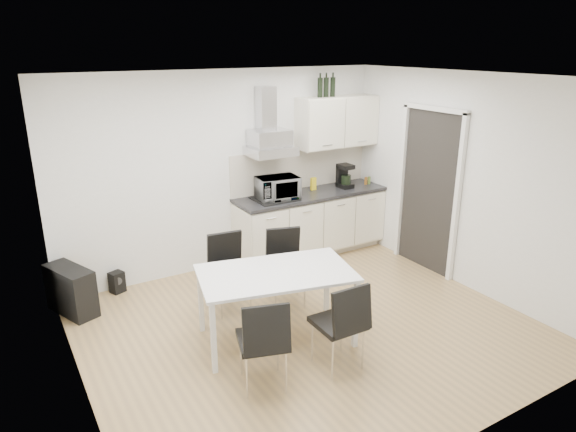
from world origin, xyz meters
The scene contains 15 objects.
ground centered at (0.00, 0.00, 0.00)m, with size 4.50×4.50×0.00m, color tan.
wall_back centered at (0.00, 2.00, 1.30)m, with size 4.50×0.10×2.60m, color silver.
wall_front centered at (0.00, -2.00, 1.30)m, with size 4.50×0.10×2.60m, color silver.
wall_left centered at (-2.25, 0.00, 1.30)m, with size 0.10×4.00×2.60m, color silver.
wall_right centered at (2.25, 0.00, 1.30)m, with size 0.10×4.00×2.60m, color silver.
ceiling centered at (0.00, 0.00, 2.60)m, with size 4.50×4.50×0.00m, color white.
doorway centered at (2.21, 0.55, 1.05)m, with size 0.08×1.04×2.10m, color white.
kitchenette centered at (1.19, 1.73, 0.83)m, with size 2.22×0.64×2.52m.
dining_table centered at (-0.39, 0.00, 0.68)m, with size 1.67×1.19×0.75m.
chair_far_left centered at (-0.53, 0.79, 0.44)m, with size 0.44×0.50×0.88m, color black, non-canonical shape.
chair_far_right centered at (0.09, 0.59, 0.44)m, with size 0.44×0.50×0.88m, color black, non-canonical shape.
chair_near_left centered at (-0.87, -0.60, 0.44)m, with size 0.44×0.50×0.88m, color black, non-canonical shape.
chair_near_right centered at (-0.13, -0.70, 0.44)m, with size 0.44×0.50×0.88m, color black, non-canonical shape.
guitar_amp centered at (-2.09, 1.65, 0.27)m, with size 0.50×0.71×0.54m.
floor_speaker centered at (-1.54, 1.90, 0.13)m, with size 0.16×0.14×0.26m, color black.
Camera 1 is at (-2.67, -4.04, 2.90)m, focal length 32.00 mm.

